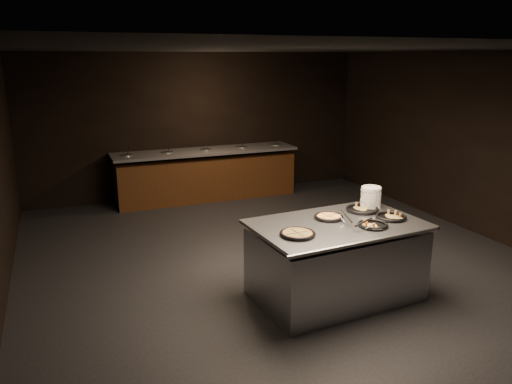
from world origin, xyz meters
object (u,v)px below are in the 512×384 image
(plate_stack, at_px, (371,197))
(pan_cheese_whole, at_px, (329,217))
(serving_counter, at_px, (336,262))
(pan_veggie_whole, at_px, (297,234))

(plate_stack, relative_size, pan_cheese_whole, 0.76)
(serving_counter, xyz_separation_m, plate_stack, (0.71, 0.38, 0.63))
(pan_veggie_whole, bearing_deg, pan_cheese_whole, 31.98)
(serving_counter, distance_m, plate_stack, 1.02)
(plate_stack, distance_m, pan_cheese_whole, 0.76)
(serving_counter, bearing_deg, pan_veggie_whole, -166.01)
(serving_counter, distance_m, pan_cheese_whole, 0.54)
(pan_veggie_whole, bearing_deg, serving_counter, 17.68)
(plate_stack, bearing_deg, pan_cheese_whole, -165.07)
(plate_stack, height_order, pan_cheese_whole, plate_stack)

